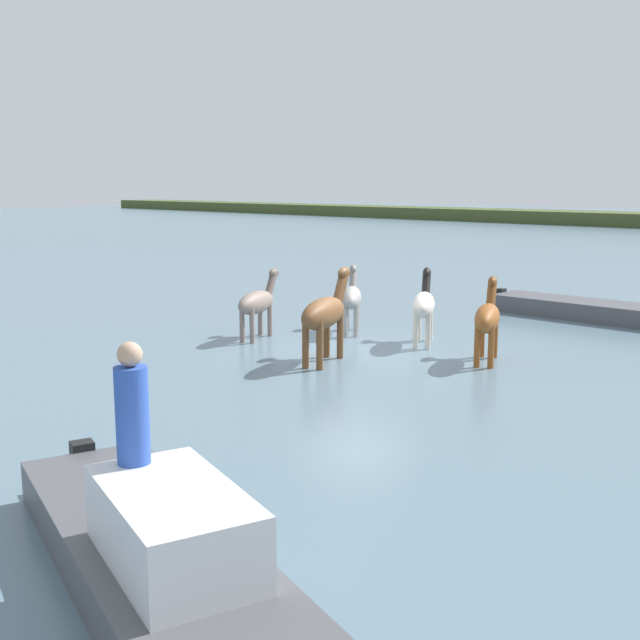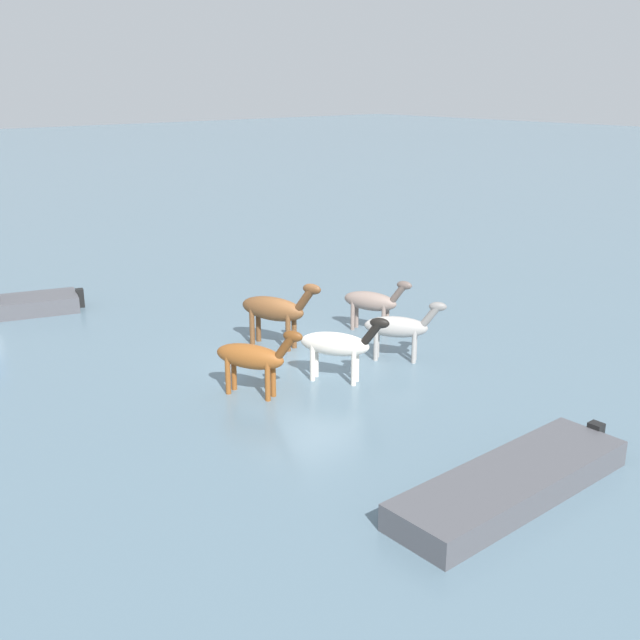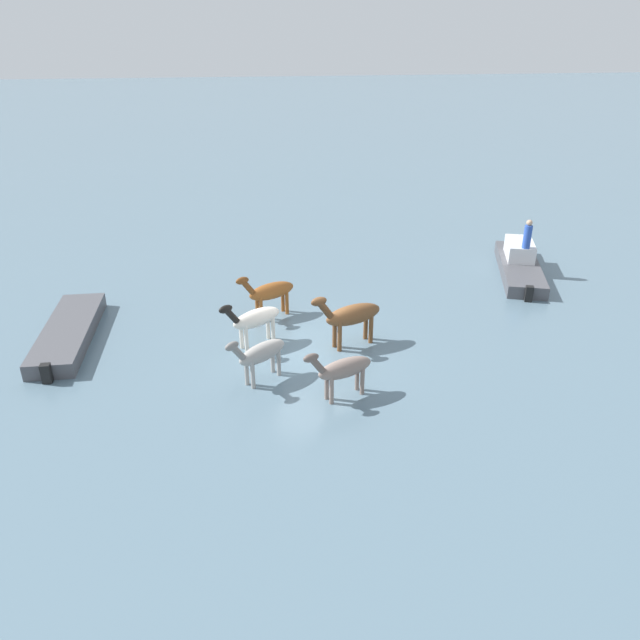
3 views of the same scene
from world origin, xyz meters
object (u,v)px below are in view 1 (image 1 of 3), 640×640
(horse_rear_stallion, at_px, (488,318))
(boat_motor_center, at_px, (156,558))
(person_spotter_bow, at_px, (132,408))
(horse_mid_herd, at_px, (352,297))
(horse_dun_straggler, at_px, (257,302))
(horse_gray_outer, at_px, (424,305))
(boat_skiff_near, at_px, (584,312))
(horse_pinto_flank, at_px, (325,313))

(horse_rear_stallion, distance_m, boat_motor_center, 11.07)
(person_spotter_bow, bearing_deg, horse_rear_stallion, 103.60)
(horse_rear_stallion, height_order, boat_motor_center, horse_rear_stallion)
(horse_mid_herd, bearing_deg, horse_dun_straggler, 113.58)
(horse_rear_stallion, distance_m, person_spotter_bow, 11.02)
(horse_rear_stallion, bearing_deg, person_spotter_bow, 167.15)
(horse_gray_outer, distance_m, boat_motor_center, 12.35)
(horse_dun_straggler, height_order, person_spotter_bow, person_spotter_bow)
(horse_rear_stallion, height_order, boat_skiff_near, horse_rear_stallion)
(horse_rear_stallion, bearing_deg, horse_pinto_flank, 107.93)
(horse_mid_herd, xyz_separation_m, boat_skiff_near, (3.46, 6.27, -0.75))
(boat_skiff_near, xyz_separation_m, person_spotter_bow, (3.49, -17.48, 1.58))
(horse_rear_stallion, distance_m, boat_skiff_near, 6.91)
(boat_skiff_near, bearing_deg, person_spotter_bow, -78.68)
(horse_dun_straggler, bearing_deg, horse_gray_outer, -77.44)
(horse_dun_straggler, xyz_separation_m, boat_motor_center, (8.42, -8.96, -0.60))
(boat_skiff_near, bearing_deg, horse_pinto_flank, -99.89)
(horse_gray_outer, xyz_separation_m, boat_skiff_near, (1.23, 6.19, -0.79))
(horse_pinto_flank, xyz_separation_m, horse_mid_herd, (-1.84, 3.01, -0.16))
(boat_motor_center, xyz_separation_m, person_spotter_bow, (-0.28, -0.01, 1.44))
(horse_gray_outer, bearing_deg, person_spotter_bow, 170.31)
(horse_pinto_flank, bearing_deg, boat_motor_center, -167.55)
(horse_dun_straggler, relative_size, horse_rear_stallion, 0.97)
(horse_pinto_flank, distance_m, boat_motor_center, 9.84)
(horse_mid_herd, relative_size, boat_motor_center, 0.33)
(horse_rear_stallion, relative_size, horse_mid_herd, 1.15)
(horse_dun_straggler, height_order, boat_skiff_near, horse_dun_straggler)
(horse_gray_outer, distance_m, horse_mid_herd, 2.24)
(boat_motor_center, bearing_deg, person_spotter_bow, -160.70)
(horse_pinto_flank, distance_m, horse_gray_outer, 3.12)
(horse_gray_outer, xyz_separation_m, horse_mid_herd, (-2.24, -0.08, -0.04))
(horse_dun_straggler, height_order, boat_motor_center, horse_dun_straggler)
(horse_dun_straggler, xyz_separation_m, horse_rear_stallion, (5.55, 1.71, 0.05))
(horse_gray_outer, relative_size, horse_rear_stallion, 0.96)
(horse_rear_stallion, bearing_deg, horse_mid_herd, 56.65)
(boat_skiff_near, bearing_deg, horse_gray_outer, -101.17)
(horse_pinto_flank, distance_m, boat_skiff_near, 9.46)
(horse_rear_stallion, height_order, horse_mid_herd, horse_rear_stallion)
(horse_rear_stallion, xyz_separation_m, boat_motor_center, (2.87, -10.67, -0.65))
(horse_mid_herd, xyz_separation_m, person_spotter_bow, (6.95, -11.21, 0.83))
(horse_dun_straggler, height_order, horse_gray_outer, horse_gray_outer)
(horse_rear_stallion, relative_size, person_spotter_bow, 1.84)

